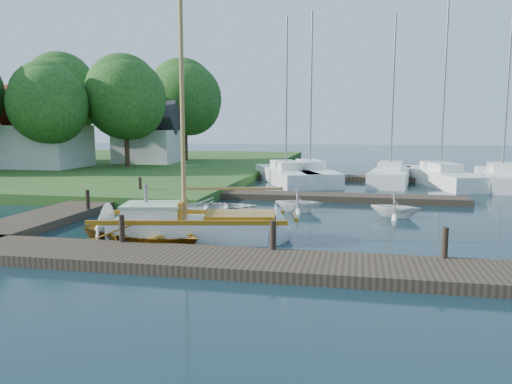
% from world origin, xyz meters
% --- Properties ---
extents(ground, '(160.00, 160.00, 0.00)m').
position_xyz_m(ground, '(0.00, 0.00, 0.00)').
color(ground, black).
rests_on(ground, ground).
extents(near_dock, '(18.00, 2.20, 0.30)m').
position_xyz_m(near_dock, '(0.00, -6.00, 0.15)').
color(near_dock, '#30241A').
rests_on(near_dock, ground).
extents(left_dock, '(2.20, 18.00, 0.30)m').
position_xyz_m(left_dock, '(-8.00, 2.00, 0.15)').
color(left_dock, '#30241A').
rests_on(left_dock, ground).
extents(far_dock, '(14.00, 1.60, 0.30)m').
position_xyz_m(far_dock, '(2.00, 6.50, 0.15)').
color(far_dock, '#30241A').
rests_on(far_dock, ground).
extents(pontoon, '(30.00, 1.60, 0.30)m').
position_xyz_m(pontoon, '(10.00, 16.00, 0.15)').
color(pontoon, '#30241A').
rests_on(pontoon, ground).
extents(shore, '(50.00, 40.00, 0.50)m').
position_xyz_m(shore, '(-28.00, 22.00, 0.25)').
color(shore, '#27531E').
rests_on(shore, ground).
extents(mooring_post_1, '(0.16, 0.16, 0.80)m').
position_xyz_m(mooring_post_1, '(-3.00, -5.00, 0.70)').
color(mooring_post_1, black).
rests_on(mooring_post_1, near_dock).
extents(mooring_post_2, '(0.16, 0.16, 0.80)m').
position_xyz_m(mooring_post_2, '(1.50, -5.00, 0.70)').
color(mooring_post_2, black).
rests_on(mooring_post_2, near_dock).
extents(mooring_post_3, '(0.16, 0.16, 0.80)m').
position_xyz_m(mooring_post_3, '(6.00, -5.00, 0.70)').
color(mooring_post_3, black).
rests_on(mooring_post_3, near_dock).
extents(mooring_post_4, '(0.16, 0.16, 0.80)m').
position_xyz_m(mooring_post_4, '(-7.00, 0.00, 0.70)').
color(mooring_post_4, black).
rests_on(mooring_post_4, left_dock).
extents(mooring_post_5, '(0.16, 0.16, 0.80)m').
position_xyz_m(mooring_post_5, '(-7.00, 5.00, 0.70)').
color(mooring_post_5, black).
rests_on(mooring_post_5, left_dock).
extents(sailboat, '(7.40, 3.34, 9.83)m').
position_xyz_m(sailboat, '(-1.37, -3.06, 0.34)').
color(sailboat, beige).
rests_on(sailboat, ground).
extents(dinghy, '(5.00, 4.26, 0.88)m').
position_xyz_m(dinghy, '(-2.76, -4.02, 0.44)').
color(dinghy, '#814D0D').
rests_on(dinghy, ground).
extents(tender_a, '(4.38, 3.63, 0.78)m').
position_xyz_m(tender_a, '(-2.15, 1.35, 0.39)').
color(tender_a, beige).
rests_on(tender_a, ground).
extents(tender_b, '(2.12, 1.85, 1.07)m').
position_xyz_m(tender_b, '(1.29, 2.83, 0.53)').
color(tender_b, beige).
rests_on(tender_b, ground).
extents(tender_d, '(2.37, 2.17, 1.06)m').
position_xyz_m(tender_d, '(5.29, 2.37, 0.53)').
color(tender_d, beige).
rests_on(tender_d, ground).
extents(marina_boat_0, '(5.42, 8.63, 10.44)m').
position_xyz_m(marina_boat_0, '(-0.82, 13.64, 0.56)').
color(marina_boat_0, beige).
rests_on(marina_boat_0, ground).
extents(marina_boat_1, '(4.79, 9.39, 10.93)m').
position_xyz_m(marina_boat_1, '(0.65, 14.70, 0.57)').
color(marina_boat_1, beige).
rests_on(marina_boat_1, ground).
extents(marina_boat_2, '(3.14, 7.18, 10.43)m').
position_xyz_m(marina_boat_2, '(5.78, 14.32, 0.57)').
color(marina_boat_2, beige).
rests_on(marina_boat_2, ground).
extents(marina_boat_3, '(4.52, 9.15, 12.36)m').
position_xyz_m(marina_boat_3, '(8.80, 14.38, 0.58)').
color(marina_boat_3, beige).
rests_on(marina_boat_3, ground).
extents(marina_boat_4, '(3.09, 8.93, 9.87)m').
position_xyz_m(marina_boat_4, '(12.38, 14.36, 0.56)').
color(marina_boat_4, beige).
rests_on(marina_boat_4, ground).
extents(house_a, '(6.30, 5.00, 6.29)m').
position_xyz_m(house_a, '(-20.00, 16.00, 2.96)').
color(house_a, beige).
rests_on(house_a, shore).
extents(house_c, '(5.25, 4.00, 5.28)m').
position_xyz_m(house_c, '(-14.00, 22.00, 2.58)').
color(house_c, beige).
rests_on(house_c, shore).
extents(tree_2, '(5.83, 5.75, 7.82)m').
position_xyz_m(tree_2, '(-18.00, 14.05, 5.25)').
color(tree_2, '#332114').
rests_on(tree_2, shore).
extents(tree_3, '(6.41, 6.38, 8.74)m').
position_xyz_m(tree_3, '(-14.00, 18.05, 5.81)').
color(tree_3, '#332114').
rests_on(tree_3, shore).
extents(tree_4, '(7.01, 7.01, 9.66)m').
position_xyz_m(tree_4, '(-22.00, 22.05, 6.37)').
color(tree_4, '#332114').
rests_on(tree_4, shore).
extents(tree_7, '(6.83, 6.83, 9.38)m').
position_xyz_m(tree_7, '(-12.00, 26.05, 6.20)').
color(tree_7, '#332114').
rests_on(tree_7, shore).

